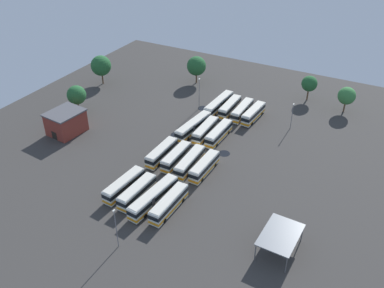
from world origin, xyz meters
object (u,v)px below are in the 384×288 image
at_px(lamp_post_by_building, 292,115).
at_px(tree_south_edge, 347,96).
at_px(bus_row0_slot1, 153,198).
at_px(bus_row2_slot2, 205,130).
at_px(bus_row0_slot3, 124,185).
at_px(tree_east_edge, 77,95).
at_px(bus_row2_slot3, 193,126).
at_px(bus_row3_slot0, 253,114).
at_px(bus_row3_slot3, 219,104).
at_px(depot_building, 66,122).
at_px(bus_row0_slot2, 137,192).
at_px(tree_northwest, 309,84).
at_px(bus_row1_slot1, 190,162).
at_px(lamp_post_far_corner, 116,227).
at_px(bus_row1_slot3, 162,153).
at_px(bus_row3_slot1, 242,110).
at_px(bus_row1_slot0, 204,166).
at_px(bus_row0_slot0, 169,204).
at_px(lamp_post_near_entrance, 199,93).
at_px(bus_row2_slot1, 219,133).
at_px(tree_west_edge, 196,66).
at_px(tree_northeast, 101,66).
at_px(bus_row1_slot2, 176,157).
at_px(bus_row3_slot2, 230,107).
at_px(maintenance_shelter, 280,235).

distance_m(lamp_post_by_building, tree_south_edge, 19.41).
bearing_deg(tree_south_edge, bus_row0_slot1, 156.42).
bearing_deg(bus_row0_slot1, bus_row2_slot2, 5.43).
bearing_deg(bus_row0_slot3, tree_east_edge, 54.84).
bearing_deg(bus_row2_slot3, bus_row3_slot0, -38.74).
xyz_separation_m(bus_row3_slot3, lamp_post_by_building, (-0.42, -21.34, 2.27)).
xyz_separation_m(depot_building, lamp_post_by_building, (29.86, -50.85, 0.99)).
xyz_separation_m(depot_building, tree_south_edge, (46.13, -61.39, 1.98)).
distance_m(bus_row0_slot2, tree_northwest, 64.76).
relative_size(bus_row1_slot1, lamp_post_far_corner, 1.29).
height_order(bus_row1_slot1, bus_row1_slot3, same).
relative_size(bus_row1_slot1, bus_row3_slot1, 1.02).
distance_m(bus_row1_slot0, tree_northwest, 48.53).
relative_size(bus_row0_slot0, lamp_post_near_entrance, 1.20).
height_order(bus_row1_slot1, bus_row3_slot3, same).
bearing_deg(bus_row2_slot2, bus_row3_slot0, -27.96).
bearing_deg(bus_row2_slot1, bus_row1_slot1, 178.33).
xyz_separation_m(bus_row1_slot3, bus_row3_slot0, (28.35, -11.97, -0.00)).
bearing_deg(lamp_post_far_corner, tree_west_edge, 16.72).
height_order(bus_row0_slot2, bus_row3_slot1, same).
xyz_separation_m(bus_row3_slot1, tree_northeast, (-1.32, 47.96, 4.39)).
bearing_deg(bus_row3_slot0, tree_south_edge, -52.16).
distance_m(bus_row1_slot2, tree_south_edge, 53.44).
relative_size(bus_row2_slot1, bus_row3_slot1, 1.01).
xyz_separation_m(bus_row0_slot1, bus_row0_slot3, (0.40, 7.63, -0.00)).
bearing_deg(bus_row3_slot2, bus_row0_slot0, -171.94).
relative_size(bus_row0_slot2, tree_south_edge, 1.41).
height_order(bus_row1_slot0, lamp_post_near_entrance, lamp_post_near_entrance).
bearing_deg(lamp_post_far_corner, tree_south_edge, -19.26).
height_order(bus_row1_slot2, lamp_post_near_entrance, lamp_post_near_entrance).
height_order(bus_row1_slot3, lamp_post_near_entrance, lamp_post_near_entrance).
bearing_deg(bus_row0_slot0, tree_northwest, -10.05).
relative_size(bus_row0_slot3, bus_row2_slot2, 1.02).
distance_m(bus_row1_slot2, maintenance_shelter, 33.28).
distance_m(lamp_post_near_entrance, tree_northwest, 32.96).
relative_size(bus_row0_slot0, maintenance_shelter, 1.21).
height_order(bus_row2_slot2, bus_row2_slot3, same).
height_order(tree_northeast, tree_northwest, tree_northeast).
xyz_separation_m(bus_row2_slot1, tree_west_edge, (27.89, 21.22, 4.02)).
bearing_deg(bus_row2_slot1, bus_row0_slot1, 178.15).
bearing_deg(bus_row3_slot2, lamp_post_by_building, -90.92).
bearing_deg(tree_east_edge, lamp_post_by_building, -70.73).
xyz_separation_m(bus_row0_slot2, bus_row2_slot2, (28.91, -1.21, 0.00)).
xyz_separation_m(bus_row0_slot0, lamp_post_near_entrance, (41.52, 14.94, 3.35)).
relative_size(bus_row1_slot2, depot_building, 1.07).
distance_m(bus_row0_slot2, lamp_post_by_building, 47.46).
relative_size(bus_row1_slot1, tree_east_edge, 1.43).
distance_m(bus_row2_slot2, tree_west_edge, 33.40).
bearing_deg(bus_row1_slot0, bus_row1_slot1, 90.46).
relative_size(bus_row0_slot2, bus_row1_slot3, 0.98).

